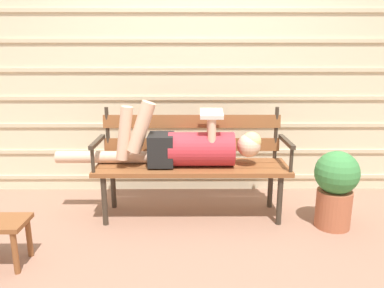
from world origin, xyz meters
TOP-DOWN VIEW (x-y plane):
  - ground_plane at (0.00, 0.00)m, footprint 12.00×12.00m
  - house_siding at (0.00, 0.78)m, footprint 4.34×0.08m
  - park_bench at (-0.00, 0.21)m, footprint 1.56×0.45m
  - reclining_person at (-0.05, 0.14)m, footprint 1.67×0.27m
  - potted_plant at (1.10, -0.06)m, footprint 0.33×0.33m

SIDE VIEW (x-z plane):
  - ground_plane at x=0.00m, z-range 0.00..0.00m
  - potted_plant at x=1.10m, z-range 0.03..0.64m
  - park_bench at x=0.00m, z-range 0.04..0.93m
  - reclining_person at x=-0.05m, z-range 0.33..0.87m
  - house_siding at x=0.00m, z-range 0.00..2.35m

